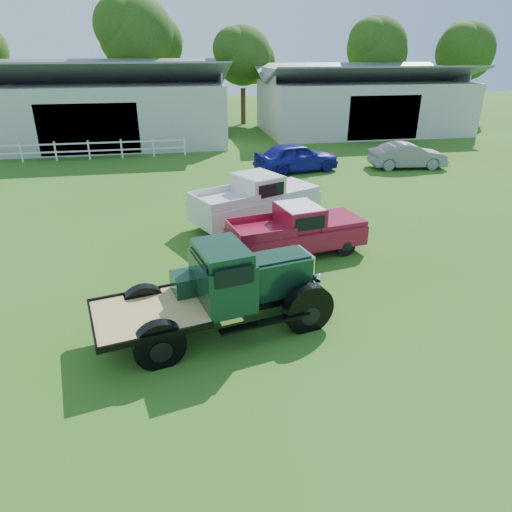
{
  "coord_description": "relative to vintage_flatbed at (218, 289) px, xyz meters",
  "views": [
    {
      "loc": [
        -1.99,
        -10.41,
        6.44
      ],
      "look_at": [
        0.2,
        1.2,
        1.05
      ],
      "focal_mm": 32.0,
      "sensor_mm": 36.0,
      "label": 1
    }
  ],
  "objects": [
    {
      "name": "misc_car_blue",
      "position": [
        6.15,
        15.28,
        -0.29
      ],
      "size": [
        5.12,
        2.86,
        1.65
      ],
      "primitive_type": "imported",
      "rotation": [
        0.0,
        0.0,
        1.77
      ],
      "color": "navy",
      "rests_on": "ground"
    },
    {
      "name": "tree_c",
      "position": [
        6.09,
        33.69,
        3.38
      ],
      "size": [
        5.4,
        5.4,
        9.0
      ],
      "primitive_type": null,
      "color": "black",
      "rests_on": "ground"
    },
    {
      "name": "shed_right",
      "position": [
        15.09,
        27.69,
        1.48
      ],
      "size": [
        16.8,
        9.2,
        5.2
      ],
      "primitive_type": null,
      "color": "#B5B0A2",
      "rests_on": "ground"
    },
    {
      "name": "vintage_flatbed",
      "position": [
        0.0,
        0.0,
        0.0
      ],
      "size": [
        5.99,
        3.4,
        2.23
      ],
      "primitive_type": null,
      "rotation": [
        0.0,
        0.0,
        0.22
      ],
      "color": "#123221",
      "rests_on": "ground"
    },
    {
      "name": "misc_car_grey",
      "position": [
        12.77,
        14.85,
        -0.4
      ],
      "size": [
        4.52,
        1.98,
        1.44
      ],
      "primitive_type": "imported",
      "rotation": [
        0.0,
        0.0,
        1.47
      ],
      "color": "slate",
      "rests_on": "ground"
    },
    {
      "name": "fence_rail",
      "position": [
        -6.91,
        20.69,
        -0.52
      ],
      "size": [
        14.2,
        0.16,
        1.2
      ],
      "primitive_type": null,
      "color": "white",
      "rests_on": "ground"
    },
    {
      "name": "tree_e",
      "position": [
        27.09,
        32.69,
        3.63
      ],
      "size": [
        5.7,
        5.7,
        9.5
      ],
      "primitive_type": null,
      "color": "black",
      "rests_on": "ground"
    },
    {
      "name": "tree_b",
      "position": [
        -2.91,
        34.69,
        4.63
      ],
      "size": [
        6.9,
        6.9,
        11.5
      ],
      "primitive_type": null,
      "color": "black",
      "rests_on": "ground"
    },
    {
      "name": "ground",
      "position": [
        1.09,
        0.69,
        -1.12
      ],
      "size": [
        120.0,
        120.0,
        0.0
      ],
      "primitive_type": "plane",
      "color": "#345D14"
    },
    {
      "name": "white_pickup",
      "position": [
        2.29,
        7.29,
        -0.14
      ],
      "size": [
        5.72,
        4.07,
        1.96
      ],
      "primitive_type": null,
      "rotation": [
        0.0,
        0.0,
        0.42
      ],
      "color": "silver",
      "rests_on": "ground"
    },
    {
      "name": "shed_left",
      "position": [
        -5.91,
        26.69,
        1.68
      ],
      "size": [
        18.8,
        10.2,
        5.6
      ],
      "primitive_type": null,
      "color": "#B5B0A2",
      "rests_on": "ground"
    },
    {
      "name": "red_pickup",
      "position": [
        3.09,
        4.12,
        -0.25
      ],
      "size": [
        5.02,
        2.69,
        1.74
      ],
      "primitive_type": null,
      "rotation": [
        0.0,
        0.0,
        0.19
      ],
      "color": "maroon",
      "rests_on": "ground"
    },
    {
      "name": "tree_d",
      "position": [
        19.09,
        34.69,
        3.88
      ],
      "size": [
        6.0,
        6.0,
        10.0
      ],
      "primitive_type": null,
      "color": "black",
      "rests_on": "ground"
    }
  ]
}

